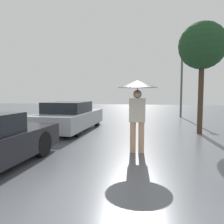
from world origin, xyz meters
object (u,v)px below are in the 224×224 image
(pedestrian, at_px, (137,96))
(parked_car_farthest, at_px, (70,117))
(street_lamp, at_px, (182,76))
(tree, at_px, (202,47))

(pedestrian, relative_size, parked_car_farthest, 0.44)
(pedestrian, xyz_separation_m, street_lamp, (2.22, 9.72, 1.23))
(pedestrian, height_order, parked_car_farthest, pedestrian)
(tree, bearing_deg, street_lamp, 90.27)
(tree, bearing_deg, parked_car_farthest, -178.00)
(street_lamp, bearing_deg, tree, -89.73)
(pedestrian, height_order, street_lamp, street_lamp)
(street_lamp, bearing_deg, pedestrian, -102.86)
(parked_car_farthest, distance_m, tree, 6.18)
(parked_car_farthest, bearing_deg, street_lamp, 50.27)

